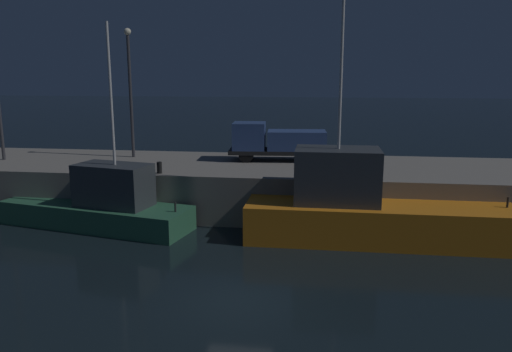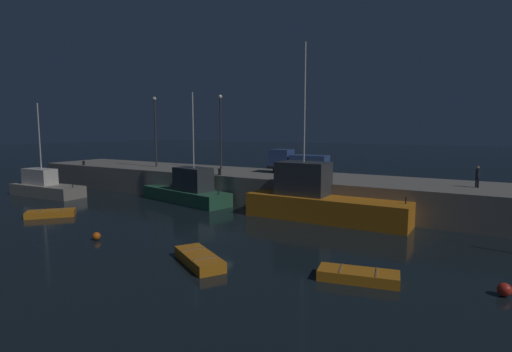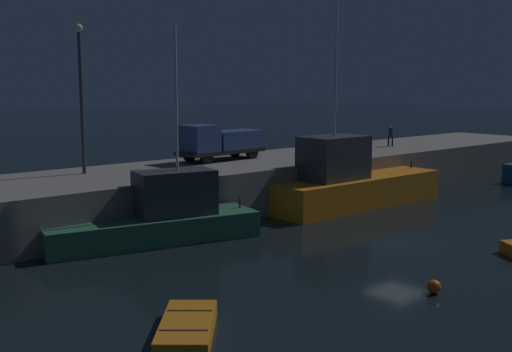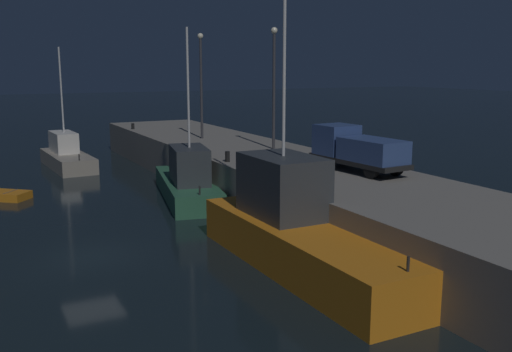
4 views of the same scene
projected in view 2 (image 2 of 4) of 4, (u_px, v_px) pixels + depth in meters
ground_plane at (210, 232)px, 28.07m from camera, size 320.00×320.00×0.00m
pier_quay at (290, 189)px, 38.87m from camera, size 65.28×8.33×2.70m
fishing_trawler_red at (321, 201)px, 31.76m from camera, size 12.81×3.68×13.86m
fishing_boat_white at (188, 190)px, 38.94m from camera, size 10.82×4.99×10.52m
fishing_boat_orange at (45, 186)px, 42.78m from camera, size 8.94×3.22×9.80m
dinghy_orange_near at (358, 276)px, 19.07m from camera, size 3.96×2.14×0.54m
rowboat_white_mid at (51, 213)px, 32.88m from camera, size 3.60×3.80×0.54m
dinghy_red_small at (199, 259)px, 21.42m from camera, size 4.17×3.28×0.60m
mooring_buoy_near at (97, 236)px, 25.99m from camera, size 0.52×0.52×0.52m
mooring_buoy_mid at (504, 290)px, 17.32m from camera, size 0.59×0.59×0.59m
lamp_post_west at (155, 126)px, 46.21m from camera, size 0.44×0.44×8.03m
lamp_post_east at (221, 126)px, 44.12m from camera, size 0.44×0.44×8.10m
utility_truck at (297, 161)px, 39.73m from camera, size 6.27×2.44×2.36m
dockworker at (478, 175)px, 30.46m from camera, size 0.40×0.40×1.64m
bollard_west at (84, 163)px, 48.78m from camera, size 0.28×0.28×0.52m
bollard_central at (220, 172)px, 38.61m from camera, size 0.28×0.28×0.63m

